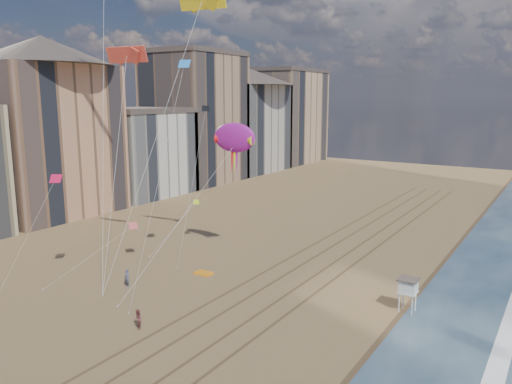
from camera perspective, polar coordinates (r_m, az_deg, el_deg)
wet_sand at (r=59.57m, az=24.10°, el=-8.77°), size 260.00×260.00×0.00m
tracks at (r=55.08m, az=5.06°, el=-9.41°), size 7.68×120.00×0.01m
buildings at (r=108.87m, az=-8.98°, el=7.80°), size 34.72×131.35×29.00m
lifeguard_stand at (r=47.20m, az=17.00°, el=-10.28°), size 1.73×1.73×3.12m
grounded_kite at (r=55.36m, az=-6.02°, el=-9.21°), size 1.93×1.23×0.22m
show_kite at (r=56.90m, az=-2.50°, el=6.18°), size 5.03×9.09×21.69m
kite_flyer_a at (r=53.08m, az=-14.52°, el=-9.48°), size 0.68×0.46×1.83m
kite_flyer_b at (r=43.80m, az=-13.36°, el=-13.97°), size 1.05×1.05×1.72m
small_kites at (r=55.98m, az=-12.07°, el=4.26°), size 12.86×20.80×18.72m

